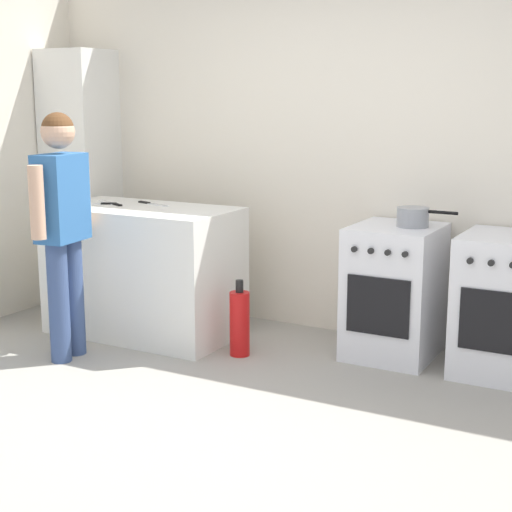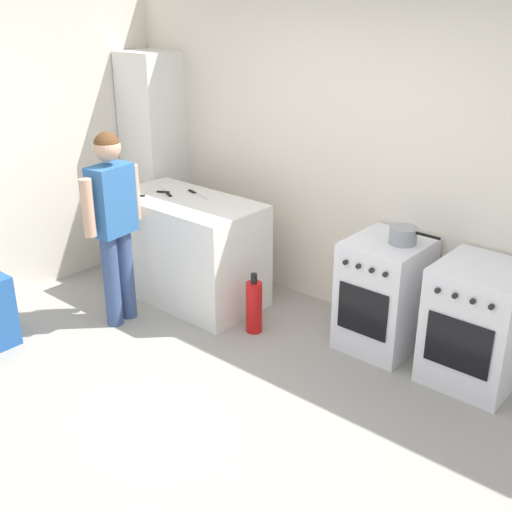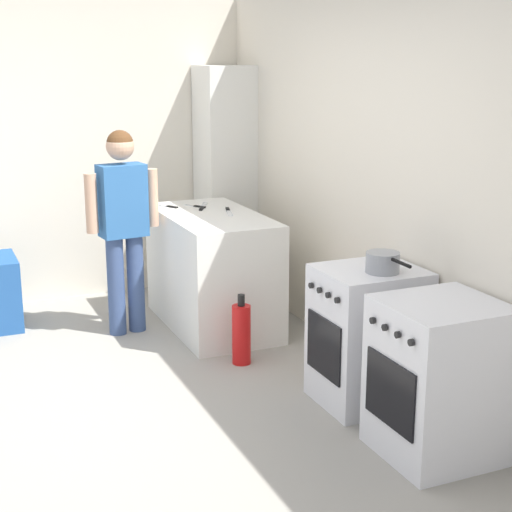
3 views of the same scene
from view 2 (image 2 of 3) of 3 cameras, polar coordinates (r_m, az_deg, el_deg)
The scene contains 14 objects.
ground_plane at distance 4.18m, azimuth -4.77°, elevation -14.55°, with size 8.00×8.00×0.00m, color gray.
back_wall at distance 5.04m, azimuth 10.78°, elevation 8.22°, with size 6.00×0.10×2.60m, color silver.
side_wall_left at distance 5.82m, azimuth -20.89°, elevation 9.09°, with size 0.10×3.10×2.60m, color silver.
counter_unit at distance 5.54m, azimuth -6.01°, elevation 0.58°, with size 1.30×0.70×0.90m, color silver.
oven_left at distance 4.87m, azimuth 11.34°, elevation -3.33°, with size 0.53×0.62×0.85m.
oven_right at distance 4.61m, azimuth 19.08°, elevation -5.77°, with size 0.59×0.62×0.85m.
pot at distance 4.66m, azimuth 12.97°, elevation 1.81°, with size 0.38×0.20×0.12m.
knife_paring at distance 5.61m, azimuth -8.56°, elevation 5.66°, with size 0.19×0.13×0.01m.
knife_chef at distance 5.51m, azimuth -5.27°, elevation 5.48°, with size 0.31×0.12×0.01m.
knife_bread at distance 5.62m, azimuth -8.06°, elevation 5.71°, with size 0.33×0.18×0.01m.
knife_utility at distance 5.56m, azimuth -10.95°, elevation 5.34°, with size 0.24×0.14×0.01m.
person at distance 5.06m, azimuth -12.59°, elevation 3.64°, with size 0.24×0.57×1.56m.
fire_extinguisher at distance 5.05m, azimuth -0.18°, elevation -4.51°, with size 0.13×0.13×0.50m.
larder_cabinet at distance 6.35m, azimuth -9.06°, elevation 8.54°, with size 0.48×0.44×2.00m, color silver.
Camera 2 is at (2.41, -2.30, 2.53)m, focal length 45.00 mm.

